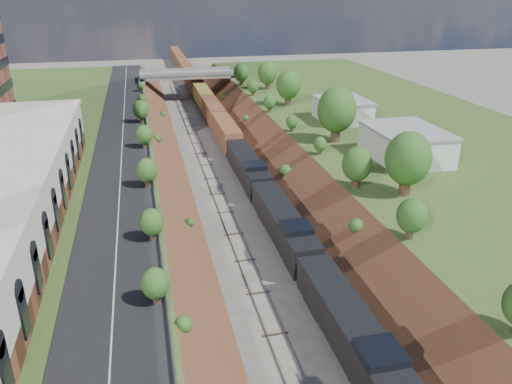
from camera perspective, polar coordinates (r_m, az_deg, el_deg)
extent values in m
cube|color=#3A5322|center=(85.80, 19.39, 4.21)|extent=(44.00, 180.00, 5.00)
cube|color=brown|center=(73.94, -11.27, 0.13)|extent=(10.00, 180.00, 10.00)
cube|color=brown|center=(77.44, 5.18, 1.54)|extent=(10.00, 180.00, 10.00)
cube|color=gray|center=(74.50, -4.82, 0.76)|extent=(1.58, 180.00, 0.18)
cube|color=gray|center=(75.33, -0.91, 1.09)|extent=(1.58, 180.00, 0.18)
cube|color=black|center=(72.27, -15.13, 3.52)|extent=(8.00, 180.00, 0.10)
cube|color=#99999E|center=(72.03, -11.92, 4.19)|extent=(0.06, 171.00, 0.30)
cube|color=gray|center=(132.83, -12.84, 11.41)|extent=(1.50, 8.00, 6.20)
cube|color=gray|center=(134.89, -2.84, 12.10)|extent=(1.50, 8.00, 6.20)
cube|color=gray|center=(132.83, -7.88, 13.11)|extent=(24.00, 8.00, 1.00)
cube|color=gray|center=(128.77, -7.71, 13.18)|extent=(24.00, 0.30, 0.80)
cube|color=gray|center=(136.64, -8.07, 13.70)|extent=(24.00, 0.30, 0.80)
cube|color=silver|center=(73.19, 16.72, 5.20)|extent=(9.00, 12.00, 4.00)
cube|color=silver|center=(92.07, 9.83, 9.16)|extent=(8.00, 10.00, 3.60)
cylinder|color=#473323|center=(60.48, 16.67, 0.87)|extent=(1.30, 1.30, 2.62)
ellipsoid|color=#1D501C|center=(59.44, 17.00, 3.69)|extent=(5.25, 5.25, 6.30)
cylinder|color=#473323|center=(36.12, -10.26, -15.64)|extent=(0.66, 0.66, 1.22)
ellipsoid|color=#1D501C|center=(35.24, -10.43, -13.76)|extent=(2.45, 2.45, 2.94)
cube|color=black|center=(41.72, 10.82, -15.24)|extent=(3.12, 18.72, 3.07)
cube|color=black|center=(37.33, 14.07, -17.54)|extent=(3.06, 3.10, 0.90)
cube|color=black|center=(57.46, 3.10, -3.55)|extent=(3.12, 18.72, 3.07)
cube|color=black|center=(75.11, -1.03, 2.94)|extent=(3.12, 18.72, 3.07)
cube|color=brown|center=(148.79, -7.40, 12.81)|extent=(3.12, 132.82, 3.74)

